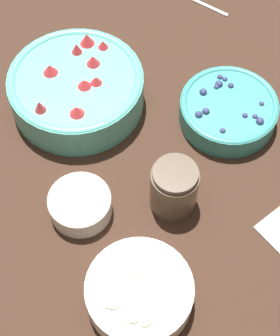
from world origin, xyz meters
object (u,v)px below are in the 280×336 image
at_px(bowl_bananas, 139,292).
at_px(bowl_strawberries, 76,87).
at_px(bowl_cream, 80,203).
at_px(jar_chocolate, 174,189).
at_px(bowl_blueberries, 228,109).

bearing_deg(bowl_bananas, bowl_strawberries, 179.00).
relative_size(bowl_cream, jar_chocolate, 1.09).
xyz_separation_m(bowl_cream, jar_chocolate, (0.03, 0.16, 0.02)).
bearing_deg(jar_chocolate, bowl_strawberries, -158.81).
relative_size(bowl_strawberries, bowl_bananas, 1.52).
bearing_deg(jar_chocolate, bowl_bananas, -36.25).
bearing_deg(bowl_blueberries, bowl_cream, -71.23).
relative_size(bowl_blueberries, bowl_bananas, 1.09).
height_order(bowl_strawberries, bowl_blueberries, bowl_strawberries).
bearing_deg(bowl_bananas, bowl_cream, -165.07).
distance_m(bowl_strawberries, bowl_cream, 0.24).
bearing_deg(bowl_blueberries, bowl_strawberries, -115.65).
relative_size(bowl_strawberries, bowl_cream, 2.37).
relative_size(bowl_bananas, jar_chocolate, 1.70).
bearing_deg(bowl_blueberries, bowl_bananas, -43.00).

